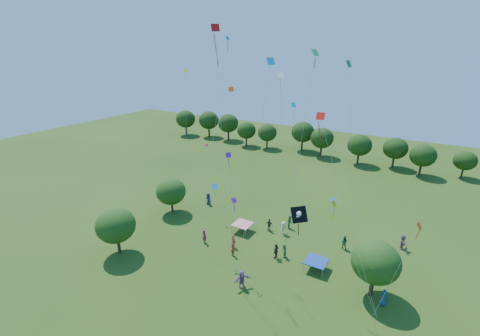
# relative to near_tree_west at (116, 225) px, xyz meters

# --- Properties ---
(near_tree_west) EXTENTS (4.32, 4.32, 5.48)m
(near_tree_west) POSITION_rel_near_tree_west_xyz_m (0.00, 0.00, 0.00)
(near_tree_west) COLOR #422B19
(near_tree_west) RESTS_ON ground
(near_tree_north) EXTENTS (4.11, 4.11, 5.05)m
(near_tree_north) POSITION_rel_near_tree_west_xyz_m (-1.40, 10.51, -0.33)
(near_tree_north) COLOR #422B19
(near_tree_north) RESTS_ON ground
(near_tree_east) EXTENTS (4.35, 4.35, 5.64)m
(near_tree_east) POSITION_rel_near_tree_west_xyz_m (25.88, 7.33, 0.15)
(near_tree_east) COLOR #422B19
(near_tree_east) RESTS_ON ground
(treeline) EXTENTS (88.01, 8.77, 6.77)m
(treeline) POSITION_rel_near_tree_west_xyz_m (11.11, 46.69, 0.57)
(treeline) COLOR #422B19
(treeline) RESTS_ON ground
(tent_red_stripe) EXTENTS (2.20, 2.20, 1.10)m
(tent_red_stripe) POSITION_rel_near_tree_west_xyz_m (9.81, 11.05, -2.49)
(tent_red_stripe) COLOR red
(tent_red_stripe) RESTS_ON ground
(tent_blue) EXTENTS (2.20, 2.20, 1.10)m
(tent_blue) POSITION_rel_near_tree_west_xyz_m (20.23, 8.35, -2.49)
(tent_blue) COLOR navy
(tent_blue) RESTS_ON ground
(crowd_person_0) EXTENTS (0.92, 0.55, 1.80)m
(crowd_person_0) POSITION_rel_near_tree_west_xyz_m (1.63, 15.09, -2.63)
(crowd_person_0) COLOR navy
(crowd_person_0) RESTS_ON ground
(crowd_person_1) EXTENTS (0.66, 0.48, 1.61)m
(crowd_person_1) POSITION_rel_near_tree_west_xyz_m (10.65, 7.47, -2.72)
(crowd_person_1) COLOR maroon
(crowd_person_1) RESTS_ON ground
(crowd_person_2) EXTENTS (0.82, 0.97, 1.74)m
(crowd_person_2) POSITION_rel_near_tree_west_xyz_m (14.70, 14.86, -2.66)
(crowd_person_2) COLOR #2A5926
(crowd_person_2) RESTS_ON ground
(crowd_person_3) EXTENTS (0.72, 1.20, 1.72)m
(crowd_person_3) POSITION_rel_near_tree_west_xyz_m (14.56, 13.10, -2.66)
(crowd_person_3) COLOR #BCB696
(crowd_person_3) RESTS_ON ground
(crowd_person_4) EXTENTS (0.53, 1.09, 1.83)m
(crowd_person_4) POSITION_rel_near_tree_west_xyz_m (15.81, 8.05, -2.61)
(crowd_person_4) COLOR #38312D
(crowd_person_4) RESTS_ON ground
(crowd_person_5) EXTENTS (0.96, 1.79, 1.82)m
(crowd_person_5) POSITION_rel_near_tree_west_xyz_m (27.71, 17.08, -2.61)
(crowd_person_5) COLOR #8D527A
(crowd_person_5) RESTS_ON ground
(crowd_person_6) EXTENTS (0.73, 1.01, 1.85)m
(crowd_person_6) POSITION_rel_near_tree_west_xyz_m (24.43, 10.17, -2.60)
(crowd_person_6) COLOR navy
(crowd_person_6) RESTS_ON ground
(crowd_person_7) EXTENTS (0.72, 0.54, 1.74)m
(crowd_person_7) POSITION_rel_near_tree_west_xyz_m (7.16, 6.54, -2.66)
(crowd_person_7) COLOR #9D1C40
(crowd_person_7) RESTS_ON ground
(crowd_person_8) EXTENTS (0.56, 0.85, 1.58)m
(crowd_person_8) POSITION_rel_near_tree_west_xyz_m (16.49, 8.64, -2.73)
(crowd_person_8) COLOR #2B6534
(crowd_person_8) RESTS_ON ground
(crowd_person_10) EXTENTS (0.98, 0.47, 1.65)m
(crowd_person_10) POSITION_rel_near_tree_west_xyz_m (12.68, 12.91, -2.70)
(crowd_person_10) COLOR #473F38
(crowd_person_10) RESTS_ON ground
(crowd_person_11) EXTENTS (1.45, 1.79, 1.85)m
(crowd_person_11) POSITION_rel_near_tree_west_xyz_m (14.88, 2.13, -2.60)
(crowd_person_11) COLOR #8A518C
(crowd_person_11) RESTS_ON ground
(crowd_person_12) EXTENTS (0.87, 0.58, 1.62)m
(crowd_person_12) POSITION_rel_near_tree_west_xyz_m (27.07, 6.55, -2.71)
(crowd_person_12) COLOR navy
(crowd_person_12) RESTS_ON ground
(crowd_person_13) EXTENTS (0.71, 0.61, 1.62)m
(crowd_person_13) POSITION_rel_near_tree_west_xyz_m (11.44, 6.07, -2.71)
(crowd_person_13) COLOR maroon
(crowd_person_13) RESTS_ON ground
(crowd_person_14) EXTENTS (0.86, 0.51, 1.68)m
(crowd_person_14) POSITION_rel_near_tree_west_xyz_m (21.84, 13.72, -2.69)
(crowd_person_14) COLOR #275C36
(crowd_person_14) RESTS_ON ground
(pirate_kite) EXTENTS (3.82, 4.46, 8.77)m
(pirate_kite) POSITION_rel_near_tree_west_xyz_m (20.18, 1.90, 5.93)
(pirate_kite) COLOR black
(red_high_kite) EXTENTS (2.24, 1.59, 22.70)m
(red_high_kite) POSITION_rel_near_tree_west_xyz_m (9.61, 6.57, 16.28)
(red_high_kite) COLOR red
(small_kite_0) EXTENTS (5.78, 2.35, 16.51)m
(small_kite_0) POSITION_rel_near_tree_west_xyz_m (22.58, 1.56, 10.55)
(small_kite_0) COLOR red
(small_kite_1) EXTENTS (1.99, 1.12, 9.55)m
(small_kite_1) POSITION_rel_near_tree_west_xyz_m (28.13, 2.62, 5.55)
(small_kite_1) COLOR #EC4E0C
(small_kite_2) EXTENTS (2.19, 3.85, 18.00)m
(small_kite_2) POSITION_rel_near_tree_west_xyz_m (-1.57, 15.04, 11.26)
(small_kite_2) COLOR #C4C511
(small_kite_3) EXTENTS (2.11, 4.15, 19.69)m
(small_kite_3) POSITION_rel_near_tree_west_xyz_m (22.18, 7.45, 12.43)
(small_kite_3) COLOR #178043
(small_kite_4) EXTENTS (1.38, 4.77, 21.72)m
(small_kite_4) POSITION_rel_near_tree_west_xyz_m (8.56, 7.93, 12.28)
(small_kite_4) COLOR blue
(small_kite_5) EXTENTS (0.47, 0.61, 6.97)m
(small_kite_5) POSITION_rel_near_tree_west_xyz_m (12.86, 4.06, 3.60)
(small_kite_5) COLOR purple
(small_kite_6) EXTENTS (4.31, 1.68, 8.75)m
(small_kite_6) POSITION_rel_near_tree_west_xyz_m (22.52, 5.41, 5.02)
(small_kite_6) COLOR white
(small_kite_7) EXTENTS (1.19, 0.74, 15.68)m
(small_kite_7) POSITION_rel_near_tree_west_xyz_m (16.63, 9.52, 8.87)
(small_kite_7) COLOR #0DCAD0
(small_kite_8) EXTENTS (0.73, 5.15, 7.12)m
(small_kite_8) POSITION_rel_near_tree_west_xyz_m (-0.16, 16.47, 2.89)
(small_kite_8) COLOR red
(small_kite_9) EXTENTS (4.63, 5.43, 15.80)m
(small_kite_9) POSITION_rel_near_tree_west_xyz_m (3.64, 16.51, 10.57)
(small_kite_9) COLOR #FF490D
(small_kite_10) EXTENTS (4.45, 0.77, 9.53)m
(small_kite_10) POSITION_rel_near_tree_west_xyz_m (23.28, 3.02, 5.33)
(small_kite_10) COLOR yellow
(small_kite_11) EXTENTS (3.21, 3.76, 20.48)m
(small_kite_11) POSITION_rel_near_tree_west_xyz_m (18.95, 5.53, 13.35)
(small_kite_11) COLOR green
(small_kite_12) EXTENTS (3.76, 1.71, 19.96)m
(small_kite_12) POSITION_rel_near_tree_west_xyz_m (17.14, 0.73, 12.29)
(small_kite_12) COLOR #169EE4
(small_kite_13) EXTENTS (1.08, 0.49, 12.27)m
(small_kite_13) POSITION_rel_near_tree_west_xyz_m (13.81, 1.92, 7.11)
(small_kite_13) COLOR purple
(small_kite_14) EXTENTS (0.82, 1.95, 18.63)m
(small_kite_14) POSITION_rel_near_tree_west_xyz_m (16.47, 6.46, 11.62)
(small_kite_14) COLOR white
(small_kite_15) EXTENTS (1.96, 1.66, 7.06)m
(small_kite_15) POSITION_rel_near_tree_west_xyz_m (9.23, 5.61, 3.81)
(small_kite_15) COLOR #0E81D4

